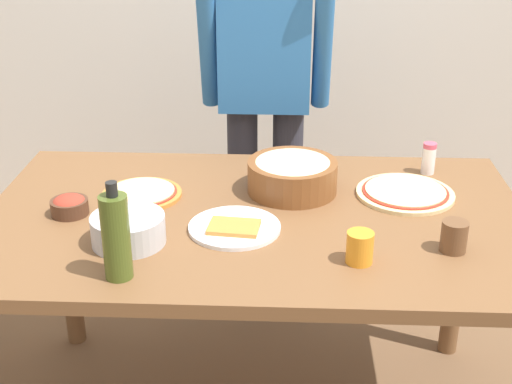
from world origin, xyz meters
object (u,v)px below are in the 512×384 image
Objects in this scene: cup_orange at (360,248)px; cup_small_brown at (454,236)px; mixing_bowl_steel at (128,229)px; salt_shaker at (429,158)px; plate_with_slice at (234,227)px; pizza_cooked_on_tray at (142,193)px; small_sauce_bowl at (69,205)px; person_cook at (265,84)px; olive_oil_bottle at (116,236)px; dining_table at (255,242)px; popcorn_bowl at (292,173)px; pizza_raw_on_board at (405,193)px.

cup_small_brown is at bearing 15.82° from cup_orange.
mixing_bowl_steel is 2.35× the size of cup_orange.
cup_orange is 0.80× the size of salt_shaker.
pizza_cooked_on_tray is at bearing 144.92° from plate_with_slice.
pizza_cooked_on_tray is 2.24× the size of small_sauce_bowl.
person_cook is 1.17m from olive_oil_bottle.
olive_oil_bottle reaches higher than small_sauce_bowl.
dining_table is 8.00× the size of mixing_bowl_steel.
mixing_bowl_steel reaches higher than small_sauce_bowl.
person_cook is 6.23× the size of plate_with_slice.
plate_with_slice is 1.30× the size of mixing_bowl_steel.
pizza_cooked_on_tray is 0.88× the size of popcorn_bowl.
popcorn_bowl is at bearing 177.48° from pizza_raw_on_board.
mixing_bowl_steel is at bearing -109.67° from person_cook.
plate_with_slice is at bearing -9.18° from small_sauce_bowl.
mixing_bowl_steel is at bearing -150.78° from dining_table.
small_sauce_bowl is (-0.65, -0.19, -0.03)m from popcorn_bowl.
small_sauce_bowl reaches higher than pizza_raw_on_board.
olive_oil_bottle reaches higher than cup_orange.
person_cook reaches higher than pizza_raw_on_board.
olive_oil_bottle is 2.42× the size of salt_shaker.
person_cook reaches higher than popcorn_bowl.
salt_shaker is at bearing 30.45° from mixing_bowl_steel.
person_cook is at bearing 54.88° from small_sauce_bowl.
popcorn_bowl is 0.47m from cup_orange.
pizza_raw_on_board is 1.51× the size of mixing_bowl_steel.
pizza_raw_on_board is 0.94m from olive_oil_bottle.
olive_oil_bottle reaches higher than salt_shaker.
olive_oil_bottle is (0.04, -0.47, 0.10)m from pizza_cooked_on_tray.
pizza_cooked_on_tray is at bearing 162.43° from dining_table.
salt_shaker reaches higher than pizza_cooked_on_tray.
pizza_cooked_on_tray is at bearing 94.39° from olive_oil_bottle.
pizza_raw_on_board reaches higher than dining_table.
popcorn_bowl reaches higher than cup_orange.
person_cook is at bearing 70.33° from mixing_bowl_steel.
cup_orange is (0.28, -0.26, 0.13)m from dining_table.
plate_with_slice is 0.32m from popcorn_bowl.
small_sauce_bowl is (-1.00, -0.18, 0.02)m from pizza_raw_on_board.
olive_oil_bottle is at bearing -168.71° from cup_small_brown.
mixing_bowl_steel is (-0.33, -0.19, 0.13)m from dining_table.
popcorn_bowl is 0.68m from small_sauce_bowl.
small_sauce_bowl reaches higher than dining_table.
small_sauce_bowl is at bearing 123.13° from olive_oil_bottle.
mixing_bowl_steel is 0.27m from small_sauce_bowl.
popcorn_bowl is (0.11, 0.17, 0.15)m from dining_table.
salt_shaker is (0.92, 0.22, 0.04)m from pizza_cooked_on_tray.
popcorn_bowl is 2.55× the size of small_sauce_bowl.
popcorn_bowl reaches higher than salt_shaker.
plate_with_slice is at bearing -93.83° from person_cook.
person_cook is at bearing 119.18° from cup_small_brown.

